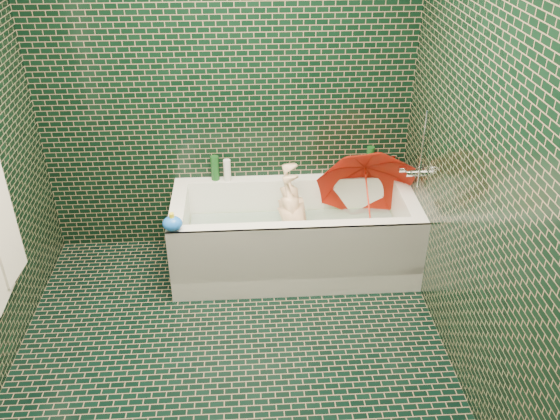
{
  "coord_description": "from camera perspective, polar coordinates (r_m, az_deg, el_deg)",
  "views": [
    {
      "loc": [
        0.12,
        -2.5,
        2.59
      ],
      "look_at": [
        0.34,
        0.82,
        0.59
      ],
      "focal_mm": 38.0,
      "sensor_mm": 36.0,
      "label": 1
    }
  ],
  "objects": [
    {
      "name": "umbrella",
      "position": [
        4.19,
        8.47,
        1.14
      ],
      "size": [
        0.84,
        0.96,
        0.94
      ],
      "primitive_type": "imported",
      "rotation": [
        0.43,
        -0.18,
        -0.15
      ],
      "color": "red",
      "rests_on": "bathtub"
    },
    {
      "name": "rubber_duck",
      "position": [
        4.44,
        9.55,
        3.77
      ],
      "size": [
        0.12,
        0.1,
        0.09
      ],
      "rotation": [
        0.0,
        0.0,
        -0.41
      ],
      "color": "yellow",
      "rests_on": "bathtub"
    },
    {
      "name": "bath_mat",
      "position": [
        4.29,
        1.34,
        -3.56
      ],
      "size": [
        1.35,
        0.47,
        0.01
      ],
      "primitive_type": "cube",
      "color": "green",
      "rests_on": "bathtub"
    },
    {
      "name": "faucet",
      "position": [
        4.12,
        12.84,
        3.97
      ],
      "size": [
        0.18,
        0.19,
        0.55
      ],
      "color": "silver",
      "rests_on": "wall_right"
    },
    {
      "name": "child",
      "position": [
        4.2,
        1.72,
        -1.88
      ],
      "size": [
        0.99,
        0.46,
        0.36
      ],
      "primitive_type": "imported",
      "rotation": [
        -1.42,
        0.0,
        -1.69
      ],
      "color": "beige",
      "rests_on": "bathtub"
    },
    {
      "name": "bottle_right_tall",
      "position": [
        4.4,
        8.64,
        4.65
      ],
      "size": [
        0.07,
        0.07,
        0.23
      ],
      "primitive_type": "cylinder",
      "rotation": [
        0.0,
        0.0,
        0.39
      ],
      "color": "#134418",
      "rests_on": "bathtub"
    },
    {
      "name": "soap_bottle_a",
      "position": [
        4.5,
        11.27,
        3.36
      ],
      "size": [
        0.11,
        0.12,
        0.27
      ],
      "primitive_type": "imported",
      "rotation": [
        0.0,
        0.0,
        -0.1
      ],
      "color": "white",
      "rests_on": "bathtub"
    },
    {
      "name": "bathtub",
      "position": [
        4.25,
        1.37,
        -3.07
      ],
      "size": [
        1.7,
        0.75,
        0.55
      ],
      "color": "white",
      "rests_on": "floor"
    },
    {
      "name": "bottle_left_short",
      "position": [
        4.31,
        -5.1,
        3.82
      ],
      "size": [
        0.06,
        0.06,
        0.17
      ],
      "primitive_type": "cylinder",
      "rotation": [
        0.0,
        0.0,
        -0.26
      ],
      "color": "white",
      "rests_on": "bathtub"
    },
    {
      "name": "soap_bottle_b",
      "position": [
        4.45,
        9.97,
        3.21
      ],
      "size": [
        0.11,
        0.12,
        0.2
      ],
      "primitive_type": "imported",
      "rotation": [
        0.0,
        0.0,
        -0.26
      ],
      "color": "#3F1E73",
      "rests_on": "bathtub"
    },
    {
      "name": "floor",
      "position": [
        3.6,
        -4.66,
        -15.17
      ],
      "size": [
        2.8,
        2.8,
        0.0
      ],
      "primitive_type": "plane",
      "color": "black",
      "rests_on": "ground"
    },
    {
      "name": "wall_back",
      "position": [
        4.12,
        -5.31,
        11.89
      ],
      "size": [
        2.8,
        0.0,
        2.8
      ],
      "primitive_type": "plane",
      "rotation": [
        1.57,
        0.0,
        0.0
      ],
      "color": "black",
      "rests_on": "floor"
    },
    {
      "name": "bottle_right_pump",
      "position": [
        4.46,
        10.81,
        4.33
      ],
      "size": [
        0.07,
        0.07,
        0.16
      ],
      "primitive_type": "cylinder",
      "rotation": [
        0.0,
        0.0,
        0.41
      ],
      "color": "silver",
      "rests_on": "bathtub"
    },
    {
      "name": "soap_bottle_c",
      "position": [
        4.46,
        8.97,
        3.38
      ],
      "size": [
        0.15,
        0.15,
        0.15
      ],
      "primitive_type": "imported",
      "rotation": [
        0.0,
        0.0,
        -0.37
      ],
      "color": "#134418",
      "rests_on": "bathtub"
    },
    {
      "name": "water",
      "position": [
        4.21,
        1.36,
        -1.95
      ],
      "size": [
        1.48,
        0.53,
        0.0
      ],
      "primitive_type": "cube",
      "color": "silver",
      "rests_on": "bathtub"
    },
    {
      "name": "bath_toy",
      "position": [
        3.78,
        -10.31,
        -1.27
      ],
      "size": [
        0.14,
        0.12,
        0.12
      ],
      "rotation": [
        0.0,
        0.0,
        -0.16
      ],
      "color": "blue",
      "rests_on": "bathtub"
    },
    {
      "name": "wall_right",
      "position": [
        3.07,
        19.35,
        3.23
      ],
      "size": [
        0.0,
        2.8,
        2.8
      ],
      "primitive_type": "plane",
      "rotation": [
        1.57,
        0.0,
        -1.57
      ],
      "color": "black",
      "rests_on": "floor"
    },
    {
      "name": "bottle_left_tall",
      "position": [
        4.33,
        -6.28,
        4.03
      ],
      "size": [
        0.07,
        0.07,
        0.18
      ],
      "primitive_type": "cylinder",
      "rotation": [
        0.0,
        0.0,
        -0.21
      ],
      "color": "#134418",
      "rests_on": "bathtub"
    }
  ]
}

